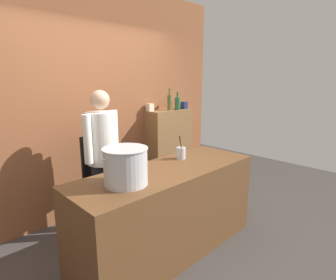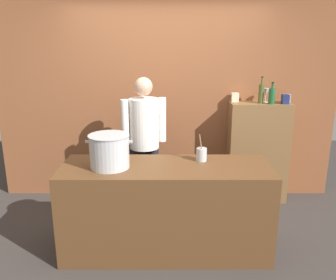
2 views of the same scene
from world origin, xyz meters
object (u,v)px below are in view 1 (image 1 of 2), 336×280
(wine_bottle_olive, at_px, (169,102))
(utensil_crock, at_px, (181,153))
(wine_bottle_green, at_px, (177,103))
(stockpot_large, at_px, (126,166))
(spice_tin_navy, at_px, (184,105))
(spice_tin_silver, at_px, (182,105))
(wine_glass_short, at_px, (170,101))
(chef, at_px, (102,152))
(spice_tin_cream, at_px, (150,107))

(wine_bottle_olive, bearing_deg, utensil_crock, -128.97)
(wine_bottle_green, height_order, wine_bottle_olive, wine_bottle_olive)
(stockpot_large, xyz_separation_m, spice_tin_navy, (1.98, 1.14, 0.30))
(wine_bottle_green, bearing_deg, spice_tin_silver, 26.93)
(wine_bottle_green, distance_m, wine_glass_short, 0.13)
(chef, distance_m, spice_tin_navy, 1.78)
(wine_bottle_olive, xyz_separation_m, spice_tin_silver, (0.33, 0.05, -0.07))
(wine_bottle_olive, height_order, spice_tin_silver, wine_bottle_olive)
(stockpot_large, distance_m, wine_bottle_green, 2.16)
(utensil_crock, xyz_separation_m, spice_tin_navy, (1.10, 0.96, 0.39))
(chef, distance_m, wine_glass_short, 1.62)
(wine_bottle_green, xyz_separation_m, wine_bottle_olive, (-0.12, 0.06, 0.02))
(wine_glass_short, xyz_separation_m, spice_tin_navy, (0.21, -0.11, -0.07))
(wine_bottle_green, relative_size, spice_tin_silver, 2.60)
(spice_tin_cream, bearing_deg, spice_tin_navy, -15.72)
(stockpot_large, bearing_deg, chef, 71.94)
(spice_tin_navy, xyz_separation_m, spice_tin_cream, (-0.59, 0.17, -0.00))
(stockpot_large, xyz_separation_m, wine_glass_short, (1.77, 1.25, 0.37))
(stockpot_large, bearing_deg, spice_tin_silver, 31.45)
(wine_glass_short, height_order, spice_tin_cream, wine_glass_short)
(stockpot_large, distance_m, spice_tin_navy, 2.31)
(wine_glass_short, bearing_deg, wine_bottle_green, -70.97)
(wine_glass_short, distance_m, spice_tin_cream, 0.38)
(spice_tin_navy, height_order, spice_tin_cream, spice_tin_navy)
(spice_tin_navy, bearing_deg, spice_tin_silver, 64.74)
(wine_bottle_olive, bearing_deg, wine_glass_short, 39.32)
(stockpot_large, bearing_deg, wine_bottle_olive, 35.09)
(utensil_crock, distance_m, spice_tin_cream, 1.29)
(spice_tin_silver, bearing_deg, chef, -166.77)
(chef, xyz_separation_m, wine_bottle_olive, (1.42, 0.36, 0.46))
(utensil_crock, bearing_deg, spice_tin_silver, 42.62)
(chef, xyz_separation_m, spice_tin_cream, (1.13, 0.48, 0.39))
(wine_bottle_green, bearing_deg, spice_tin_navy, 4.17)
(utensil_crock, bearing_deg, wine_glass_short, 50.23)
(utensil_crock, xyz_separation_m, wine_glass_short, (0.89, 1.07, 0.46))
(wine_bottle_green, height_order, spice_tin_silver, wine_bottle_green)
(utensil_crock, distance_m, wine_bottle_green, 1.39)
(stockpot_large, distance_m, wine_bottle_olive, 2.10)
(stockpot_large, relative_size, spice_tin_navy, 3.81)
(wine_bottle_olive, xyz_separation_m, spice_tin_cream, (-0.30, 0.12, -0.07))
(chef, height_order, wine_glass_short, chef)
(chef, distance_m, spice_tin_silver, 1.85)
(stockpot_large, distance_m, utensil_crock, 0.90)
(spice_tin_silver, bearing_deg, spice_tin_navy, -115.26)
(chef, relative_size, spice_tin_cream, 15.02)
(stockpot_large, xyz_separation_m, spice_tin_silver, (2.03, 1.24, 0.29))
(wine_bottle_olive, xyz_separation_m, spice_tin_navy, (0.29, -0.05, -0.07))
(wine_glass_short, height_order, spice_tin_navy, wine_glass_short)
(chef, xyz_separation_m, spice_tin_navy, (1.71, 0.32, 0.39))
(stockpot_large, height_order, spice_tin_cream, spice_tin_cream)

